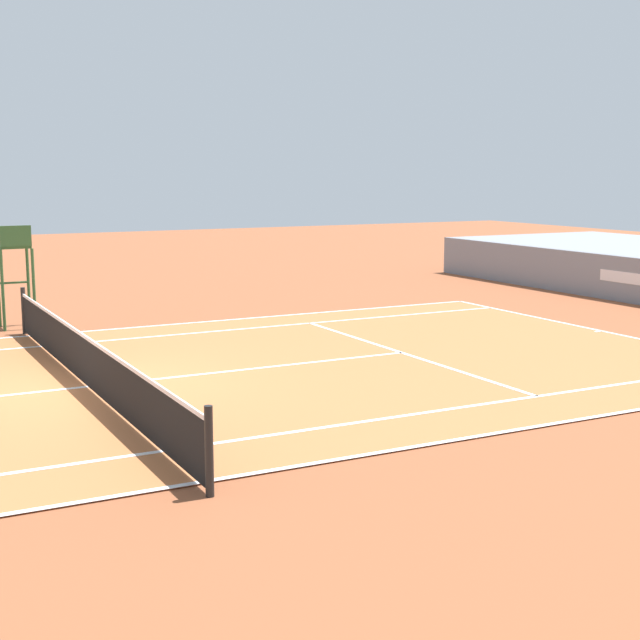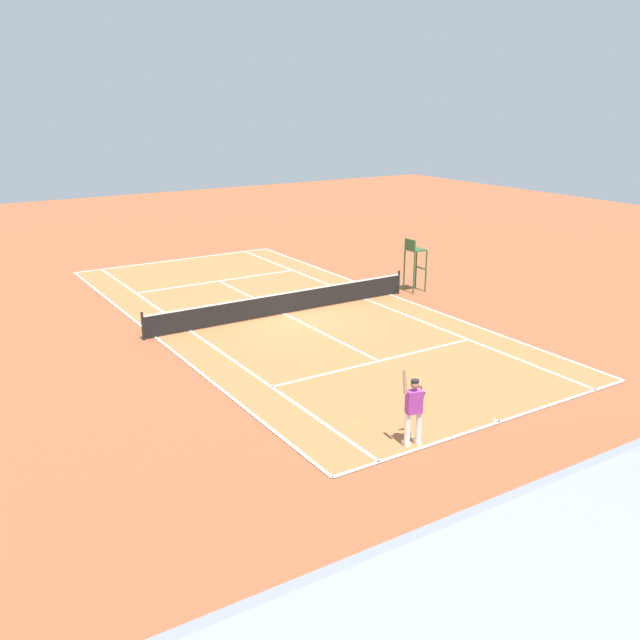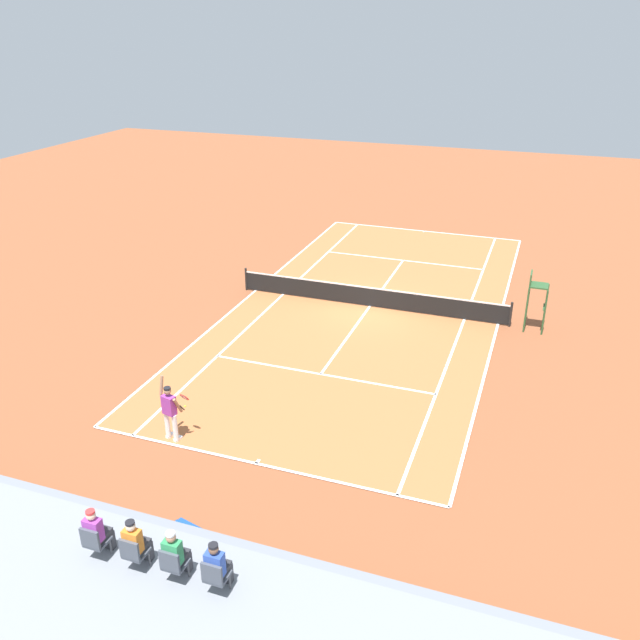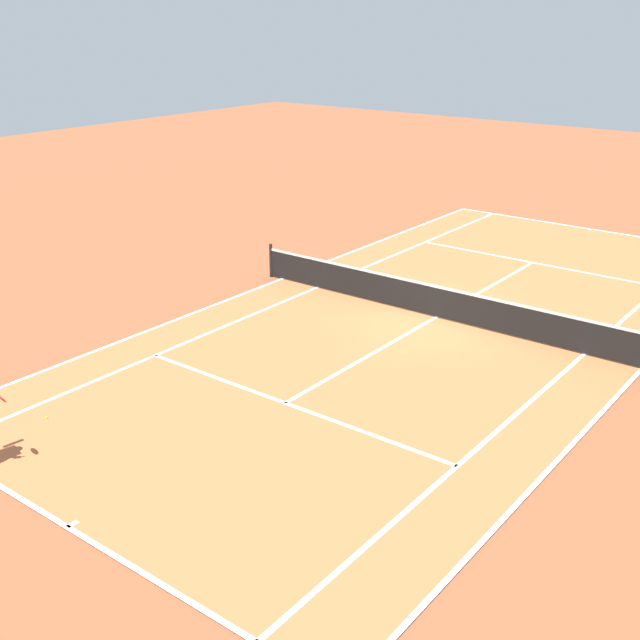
{
  "view_description": "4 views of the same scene",
  "coord_description": "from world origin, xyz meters",
  "px_view_note": "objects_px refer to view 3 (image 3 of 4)",
  "views": [
    {
      "loc": [
        15.31,
        -3.47,
        3.67
      ],
      "look_at": [
        0.86,
        4.07,
        1.0
      ],
      "focal_mm": 50.98,
      "sensor_mm": 36.0,
      "label": 1
    },
    {
      "loc": [
        13.51,
        23.97,
        8.5
      ],
      "look_at": [
        0.86,
        4.07,
        1.0
      ],
      "focal_mm": 39.37,
      "sensor_mm": 36.0,
      "label": 2
    },
    {
      "loc": [
        -6.89,
        25.79,
        11.59
      ],
      "look_at": [
        0.86,
        4.07,
        1.0
      ],
      "focal_mm": 37.23,
      "sensor_mm": 36.0,
      "label": 3
    },
    {
      "loc": [
        -9.75,
        17.85,
        7.78
      ],
      "look_at": [
        0.86,
        4.07,
        1.0
      ],
      "focal_mm": 44.37,
      "sensor_mm": 36.0,
      "label": 4
    }
  ],
  "objects_px": {
    "spectator_seated_2": "(136,544)",
    "tennis_player": "(170,411)",
    "umpire_chair": "(536,294)",
    "spectator_seated_1": "(176,556)",
    "equipment_bag": "(189,533)",
    "tennis_ball": "(185,406)",
    "spectator_seated_0": "(217,567)",
    "spectator_seated_3": "(97,533)"
  },
  "relations": [
    {
      "from": "spectator_seated_2",
      "to": "tennis_player",
      "type": "height_order",
      "value": "spectator_seated_2"
    },
    {
      "from": "umpire_chair",
      "to": "spectator_seated_2",
      "type": "bearing_deg",
      "value": 68.48
    },
    {
      "from": "spectator_seated_1",
      "to": "equipment_bag",
      "type": "relative_size",
      "value": 1.33
    },
    {
      "from": "spectator_seated_1",
      "to": "umpire_chair",
      "type": "bearing_deg",
      "value": -108.87
    },
    {
      "from": "spectator_seated_1",
      "to": "tennis_ball",
      "type": "height_order",
      "value": "spectator_seated_1"
    },
    {
      "from": "tennis_ball",
      "to": "spectator_seated_0",
      "type": "bearing_deg",
      "value": 124.99
    },
    {
      "from": "spectator_seated_3",
      "to": "equipment_bag",
      "type": "relative_size",
      "value": 1.33
    },
    {
      "from": "spectator_seated_0",
      "to": "umpire_chair",
      "type": "xyz_separation_m",
      "value": [
        -5.02,
        -17.39,
        -0.35
      ]
    },
    {
      "from": "spectator_seated_3",
      "to": "umpire_chair",
      "type": "distance_m",
      "value": 19.06
    },
    {
      "from": "spectator_seated_0",
      "to": "tennis_player",
      "type": "bearing_deg",
      "value": -51.16
    },
    {
      "from": "equipment_bag",
      "to": "spectator_seated_2",
      "type": "bearing_deg",
      "value": 96.25
    },
    {
      "from": "spectator_seated_3",
      "to": "tennis_ball",
      "type": "bearing_deg",
      "value": -71.77
    },
    {
      "from": "equipment_bag",
      "to": "tennis_ball",
      "type": "bearing_deg",
      "value": -58.77
    },
    {
      "from": "spectator_seated_1",
      "to": "tennis_player",
      "type": "bearing_deg",
      "value": -57.18
    },
    {
      "from": "spectator_seated_1",
      "to": "spectator_seated_3",
      "type": "bearing_deg",
      "value": 0.0
    },
    {
      "from": "spectator_seated_0",
      "to": "umpire_chair",
      "type": "distance_m",
      "value": 18.1
    },
    {
      "from": "spectator_seated_2",
      "to": "spectator_seated_3",
      "type": "distance_m",
      "value": 0.94
    },
    {
      "from": "spectator_seated_0",
      "to": "spectator_seated_3",
      "type": "distance_m",
      "value": 2.77
    },
    {
      "from": "umpire_chair",
      "to": "spectator_seated_1",
      "type": "bearing_deg",
      "value": 71.13
    },
    {
      "from": "tennis_player",
      "to": "spectator_seated_2",
      "type": "bearing_deg",
      "value": 115.96
    },
    {
      "from": "spectator_seated_2",
      "to": "equipment_bag",
      "type": "distance_m",
      "value": 2.89
    },
    {
      "from": "spectator_seated_0",
      "to": "equipment_bag",
      "type": "xyz_separation_m",
      "value": [
        2.09,
        -2.29,
        -1.74
      ]
    },
    {
      "from": "spectator_seated_3",
      "to": "umpire_chair",
      "type": "xyz_separation_m",
      "value": [
        -7.79,
        -17.39,
        -0.35
      ]
    },
    {
      "from": "tennis_player",
      "to": "umpire_chair",
      "type": "relative_size",
      "value": 0.85
    },
    {
      "from": "spectator_seated_1",
      "to": "spectator_seated_2",
      "type": "xyz_separation_m",
      "value": [
        0.91,
        0.0,
        0.0
      ]
    },
    {
      "from": "spectator_seated_0",
      "to": "spectator_seated_1",
      "type": "height_order",
      "value": "same"
    },
    {
      "from": "spectator_seated_2",
      "to": "tennis_ball",
      "type": "height_order",
      "value": "spectator_seated_2"
    },
    {
      "from": "tennis_player",
      "to": "equipment_bag",
      "type": "xyz_separation_m",
      "value": [
        -2.56,
        3.48,
        -0.83
      ]
    },
    {
      "from": "tennis_ball",
      "to": "spectator_seated_2",
      "type": "bearing_deg",
      "value": 114.45
    },
    {
      "from": "spectator_seated_1",
      "to": "tennis_ball",
      "type": "xyz_separation_m",
      "value": [
        4.31,
        -7.48,
        -1.87
      ]
    },
    {
      "from": "spectator_seated_1",
      "to": "spectator_seated_2",
      "type": "height_order",
      "value": "same"
    },
    {
      "from": "spectator_seated_0",
      "to": "spectator_seated_1",
      "type": "relative_size",
      "value": 1.0
    },
    {
      "from": "spectator_seated_3",
      "to": "tennis_ball",
      "type": "distance_m",
      "value": 8.09
    },
    {
      "from": "spectator_seated_2",
      "to": "umpire_chair",
      "type": "height_order",
      "value": "spectator_seated_2"
    },
    {
      "from": "tennis_player",
      "to": "spectator_seated_1",
      "type": "bearing_deg",
      "value": 122.82
    },
    {
      "from": "spectator_seated_2",
      "to": "spectator_seated_0",
      "type": "bearing_deg",
      "value": 180.0
    },
    {
      "from": "spectator_seated_1",
      "to": "spectator_seated_3",
      "type": "height_order",
      "value": "same"
    },
    {
      "from": "tennis_ball",
      "to": "tennis_player",
      "type": "bearing_deg",
      "value": 109.08
    },
    {
      "from": "spectator_seated_3",
      "to": "tennis_player",
      "type": "distance_m",
      "value": 6.13
    },
    {
      "from": "spectator_seated_0",
      "to": "equipment_bag",
      "type": "relative_size",
      "value": 1.33
    },
    {
      "from": "spectator_seated_0",
      "to": "tennis_player",
      "type": "xyz_separation_m",
      "value": [
        4.64,
        -5.77,
        -0.91
      ]
    },
    {
      "from": "tennis_ball",
      "to": "equipment_bag",
      "type": "bearing_deg",
      "value": 121.23
    }
  ]
}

